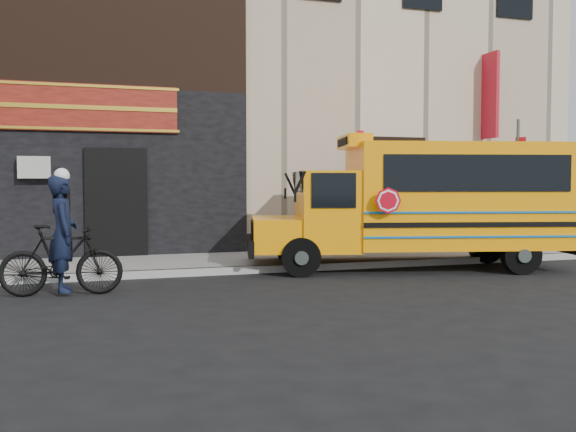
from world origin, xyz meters
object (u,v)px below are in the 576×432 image
(school_bus, at_px, (425,201))
(cyclist, at_px, (63,236))
(bicycle, at_px, (61,260))
(sign_pole, at_px, (518,184))

(school_bus, relative_size, cyclist, 3.62)
(bicycle, bearing_deg, school_bus, -77.08)
(cyclist, bearing_deg, sign_pole, -87.38)
(school_bus, height_order, cyclist, school_bus)
(bicycle, distance_m, cyclist, 0.41)
(bicycle, relative_size, cyclist, 1.01)
(school_bus, distance_m, bicycle, 7.65)
(school_bus, distance_m, sign_pole, 2.73)
(school_bus, relative_size, bicycle, 3.60)
(sign_pole, distance_m, bicycle, 10.37)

